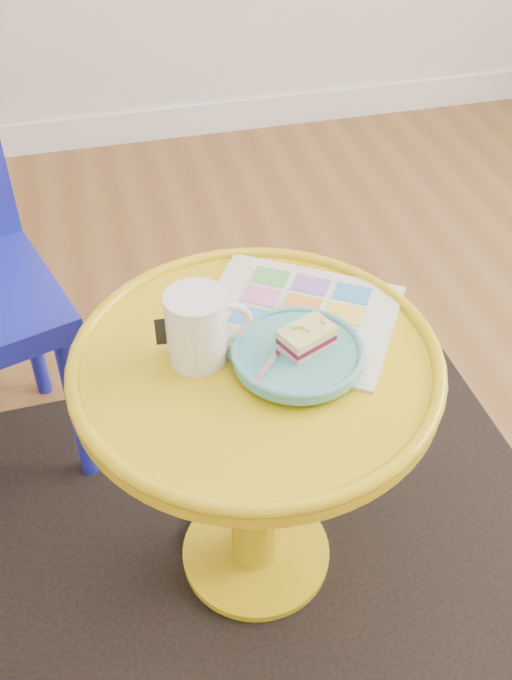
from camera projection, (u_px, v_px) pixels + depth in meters
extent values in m
plane|color=brown|center=(274.00, 605.00, 1.48)|extent=(4.00, 4.00, 0.00)
cube|color=white|center=(137.00, 126.00, 2.88)|extent=(4.00, 0.02, 0.12)
cube|color=black|center=(256.00, 555.00, 1.56)|extent=(1.33, 1.14, 0.01)
cylinder|color=gold|center=(256.00, 552.00, 1.55)|extent=(0.30, 0.30, 0.03)
cylinder|color=gold|center=(256.00, 471.00, 1.37)|extent=(0.10, 0.10, 0.50)
cylinder|color=gold|center=(256.00, 366.00, 1.20)|extent=(0.59, 0.59, 0.03)
cylinder|color=#1A1FAC|center=(77.00, 411.00, 1.59)|extent=(0.04, 0.04, 0.40)
cylinder|color=#1A1FAC|center=(30.00, 330.00, 1.78)|extent=(0.04, 0.04, 0.40)
cube|color=silver|center=(297.00, 317.00, 1.26)|extent=(0.41, 0.40, 0.01)
cylinder|color=white|center=(196.00, 328.00, 1.15)|extent=(0.09, 0.09, 0.12)
torus|color=white|center=(230.00, 321.00, 1.15)|extent=(0.07, 0.02, 0.07)
cylinder|color=#D1B78C|center=(195.00, 300.00, 1.11)|extent=(0.08, 0.08, 0.01)
cylinder|color=#50A4AA|center=(297.00, 359.00, 1.17)|extent=(0.08, 0.08, 0.01)
cylinder|color=#50A4AA|center=(298.00, 354.00, 1.17)|extent=(0.20, 0.20, 0.02)
cube|color=#D3BC8C|center=(306.00, 344.00, 1.16)|extent=(0.09, 0.08, 0.01)
cube|color=maroon|center=(307.00, 339.00, 1.16)|extent=(0.09, 0.08, 0.01)
cube|color=#EADB8C|center=(307.00, 332.00, 1.15)|extent=(0.10, 0.08, 0.01)
cube|color=silver|center=(272.00, 360.00, 1.14)|extent=(0.08, 0.09, 0.00)
cube|color=silver|center=(292.00, 334.00, 1.19)|extent=(0.04, 0.04, 0.00)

